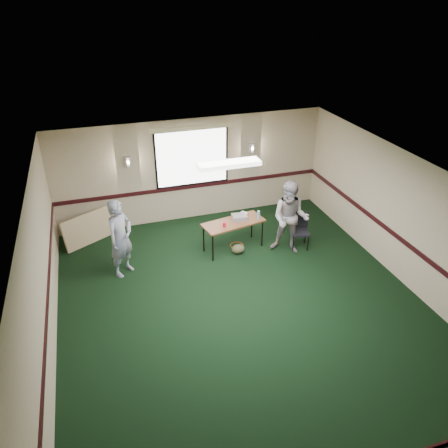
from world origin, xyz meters
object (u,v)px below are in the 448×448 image
object	(u,v)px
person_left	(121,238)
person_right	(290,218)
folding_table	(233,224)
projector	(239,217)
conference_chair	(300,227)

from	to	relation	value
person_left	person_right	bearing A→B (deg)	-46.80
folding_table	projector	world-z (taller)	projector
projector	conference_chair	size ratio (longest dim) A/B	0.39
conference_chair	person_left	bearing A→B (deg)	-164.69
projector	person_left	world-z (taller)	person_left
conference_chair	projector	bearing A→B (deg)	-179.36
projector	conference_chair	bearing A→B (deg)	-10.78
person_right	folding_table	bearing A→B (deg)	-168.56
folding_table	person_left	distance (m)	2.60
folding_table	conference_chair	bearing A→B (deg)	-23.20
person_left	folding_table	bearing A→B (deg)	-37.88
folding_table	person_right	bearing A→B (deg)	-33.71
projector	person_right	bearing A→B (deg)	-23.59
folding_table	person_left	size ratio (longest dim) A/B	0.88
folding_table	person_right	distance (m)	1.32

